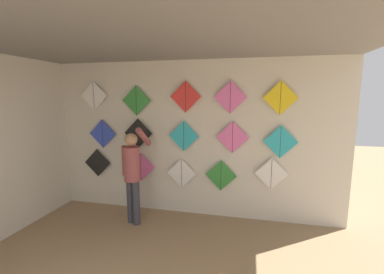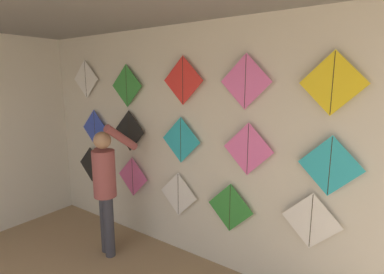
% 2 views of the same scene
% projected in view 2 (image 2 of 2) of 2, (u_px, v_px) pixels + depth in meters
% --- Properties ---
extents(back_panel, '(5.65, 0.06, 2.80)m').
position_uv_depth(back_panel, '(182.00, 144.00, 3.67)').
color(back_panel, beige).
rests_on(back_panel, ground).
extents(shopkeeper, '(0.41, 0.53, 1.68)m').
position_uv_depth(shopkeeper, '(105.00, 182.00, 3.65)').
color(shopkeeper, '#383842').
rests_on(shopkeeper, ground).
extents(kite_0, '(0.55, 0.01, 0.55)m').
position_uv_depth(kite_0, '(91.00, 164.00, 4.67)').
color(kite_0, black).
extents(kite_1, '(0.55, 0.01, 0.55)m').
position_uv_depth(kite_1, '(133.00, 177.00, 4.15)').
color(kite_1, pink).
extents(kite_2, '(0.55, 0.01, 0.55)m').
position_uv_depth(kite_2, '(178.00, 194.00, 3.71)').
color(kite_2, white).
extents(kite_3, '(0.55, 0.01, 0.55)m').
position_uv_depth(kite_3, '(230.00, 208.00, 3.30)').
color(kite_3, '#338C38').
extents(kite_4, '(0.55, 0.01, 0.55)m').
position_uv_depth(kite_4, '(311.00, 221.00, 2.80)').
color(kite_4, white).
extents(kite_5, '(0.55, 0.01, 0.55)m').
position_uv_depth(kite_5, '(95.00, 128.00, 4.48)').
color(kite_5, blue).
extents(kite_6, '(0.55, 0.01, 0.55)m').
position_uv_depth(kite_6, '(129.00, 131.00, 4.05)').
color(kite_6, black).
extents(kite_7, '(0.55, 0.01, 0.55)m').
position_uv_depth(kite_7, '(181.00, 140.00, 3.56)').
color(kite_7, '#28B2C6').
extents(kite_8, '(0.55, 0.01, 0.55)m').
position_uv_depth(kite_8, '(248.00, 149.00, 3.06)').
color(kite_8, pink).
extents(kite_9, '(0.55, 0.01, 0.55)m').
position_uv_depth(kite_9, '(330.00, 166.00, 2.63)').
color(kite_9, '#28B2C6').
extents(kite_10, '(0.55, 0.01, 0.55)m').
position_uv_depth(kite_10, '(86.00, 79.00, 4.42)').
color(kite_10, white).
extents(kite_11, '(0.55, 0.01, 0.55)m').
position_uv_depth(kite_11, '(127.00, 86.00, 3.94)').
color(kite_11, '#338C38').
extents(kite_12, '(0.55, 0.01, 0.55)m').
position_uv_depth(kite_12, '(183.00, 81.00, 3.40)').
color(kite_12, red).
extents(kite_13, '(0.55, 0.01, 0.55)m').
position_uv_depth(kite_13, '(245.00, 82.00, 2.97)').
color(kite_13, pink).
extents(kite_14, '(0.55, 0.01, 0.55)m').
position_uv_depth(kite_14, '(333.00, 83.00, 2.51)').
color(kite_14, yellow).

